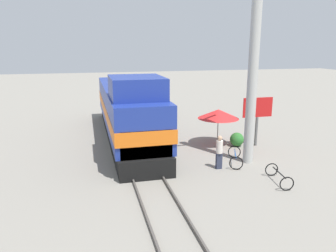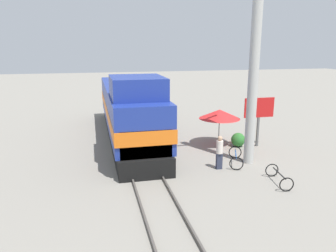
{
  "view_description": "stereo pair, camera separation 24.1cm",
  "coord_description": "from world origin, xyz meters",
  "px_view_note": "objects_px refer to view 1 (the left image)",
  "views": [
    {
      "loc": [
        -2.58,
        -17.95,
        6.22
      ],
      "look_at": [
        1.2,
        -2.84,
        2.35
      ],
      "focal_mm": 35.0,
      "sensor_mm": 36.0,
      "label": 1
    },
    {
      "loc": [
        -2.34,
        -18.01,
        6.22
      ],
      "look_at": [
        1.2,
        -2.84,
        2.35
      ],
      "focal_mm": 35.0,
      "sensor_mm": 36.0,
      "label": 2
    }
  ],
  "objects_px": {
    "bicycle": "(235,157)",
    "bicycle_spare": "(279,176)",
    "locomotive": "(128,112)",
    "vendor_umbrella": "(218,114)",
    "utility_pole": "(253,64)",
    "person_bystander": "(219,151)",
    "billboard_sign": "(258,110)"
  },
  "relations": [
    {
      "from": "utility_pole",
      "to": "person_bystander",
      "type": "height_order",
      "value": "utility_pole"
    },
    {
      "from": "utility_pole",
      "to": "locomotive",
      "type": "bearing_deg",
      "value": 133.99
    },
    {
      "from": "person_bystander",
      "to": "bicycle",
      "type": "bearing_deg",
      "value": 22.29
    },
    {
      "from": "billboard_sign",
      "to": "locomotive",
      "type": "bearing_deg",
      "value": 156.57
    },
    {
      "from": "locomotive",
      "to": "utility_pole",
      "type": "relative_size",
      "value": 1.45
    },
    {
      "from": "billboard_sign",
      "to": "bicycle",
      "type": "relative_size",
      "value": 1.54
    },
    {
      "from": "utility_pole",
      "to": "person_bystander",
      "type": "relative_size",
      "value": 5.98
    },
    {
      "from": "utility_pole",
      "to": "bicycle_spare",
      "type": "bearing_deg",
      "value": -88.58
    },
    {
      "from": "bicycle",
      "to": "bicycle_spare",
      "type": "relative_size",
      "value": 1.1
    },
    {
      "from": "bicycle_spare",
      "to": "locomotive",
      "type": "bearing_deg",
      "value": -47.7
    },
    {
      "from": "bicycle",
      "to": "bicycle_spare",
      "type": "xyz_separation_m",
      "value": [
        0.85,
        -2.83,
        -0.03
      ]
    },
    {
      "from": "person_bystander",
      "to": "bicycle_spare",
      "type": "bearing_deg",
      "value": -50.12
    },
    {
      "from": "billboard_sign",
      "to": "vendor_umbrella",
      "type": "bearing_deg",
      "value": 161.84
    },
    {
      "from": "locomotive",
      "to": "utility_pole",
      "type": "xyz_separation_m",
      "value": [
        5.74,
        -5.94,
        3.4
      ]
    },
    {
      "from": "bicycle",
      "to": "bicycle_spare",
      "type": "height_order",
      "value": "bicycle"
    },
    {
      "from": "vendor_umbrella",
      "to": "bicycle_spare",
      "type": "distance_m",
      "value": 6.52
    },
    {
      "from": "vendor_umbrella",
      "to": "billboard_sign",
      "type": "height_order",
      "value": "billboard_sign"
    },
    {
      "from": "locomotive",
      "to": "bicycle_spare",
      "type": "bearing_deg",
      "value": -56.7
    },
    {
      "from": "locomotive",
      "to": "vendor_umbrella",
      "type": "distance_m",
      "value": 5.94
    },
    {
      "from": "person_bystander",
      "to": "bicycle_spare",
      "type": "xyz_separation_m",
      "value": [
        1.98,
        -2.37,
        -0.62
      ]
    },
    {
      "from": "bicycle_spare",
      "to": "bicycle",
      "type": "bearing_deg",
      "value": -64.36
    },
    {
      "from": "utility_pole",
      "to": "bicycle_spare",
      "type": "distance_m",
      "value": 5.75
    },
    {
      "from": "locomotive",
      "to": "vendor_umbrella",
      "type": "height_order",
      "value": "locomotive"
    },
    {
      "from": "billboard_sign",
      "to": "bicycle_spare",
      "type": "bearing_deg",
      "value": -108.34
    },
    {
      "from": "vendor_umbrella",
      "to": "billboard_sign",
      "type": "distance_m",
      "value": 2.42
    },
    {
      "from": "utility_pole",
      "to": "vendor_umbrella",
      "type": "relative_size",
      "value": 4.09
    },
    {
      "from": "billboard_sign",
      "to": "person_bystander",
      "type": "distance_m",
      "value": 5.13
    },
    {
      "from": "bicycle",
      "to": "bicycle_spare",
      "type": "bearing_deg",
      "value": 128.99
    },
    {
      "from": "utility_pole",
      "to": "bicycle",
      "type": "distance_m",
      "value": 5.0
    },
    {
      "from": "person_bystander",
      "to": "bicycle",
      "type": "xyz_separation_m",
      "value": [
        1.13,
        0.46,
        -0.59
      ]
    },
    {
      "from": "billboard_sign",
      "to": "bicycle",
      "type": "distance_m",
      "value": 4.26
    },
    {
      "from": "locomotive",
      "to": "bicycle_spare",
      "type": "xyz_separation_m",
      "value": [
        5.81,
        -8.84,
        -1.57
      ]
    }
  ]
}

